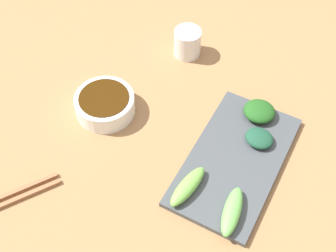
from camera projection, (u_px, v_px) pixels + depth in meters
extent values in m
cube|color=#956F46|center=(171.00, 142.00, 0.93)|extent=(2.10, 2.10, 0.02)
cylinder|color=white|center=(106.00, 104.00, 0.95)|extent=(0.12, 0.12, 0.04)
cylinder|color=#382006|center=(105.00, 101.00, 0.94)|extent=(0.10, 0.10, 0.03)
cube|color=#42494D|center=(235.00, 161.00, 0.88)|extent=(0.17, 0.30, 0.01)
ellipsoid|color=#1C4A33|center=(259.00, 138.00, 0.89)|extent=(0.06, 0.06, 0.02)
ellipsoid|color=#20561D|center=(259.00, 111.00, 0.93)|extent=(0.07, 0.07, 0.03)
ellipsoid|color=#70B84B|center=(188.00, 186.00, 0.83)|extent=(0.04, 0.10, 0.02)
ellipsoid|color=#67BA53|center=(232.00, 211.00, 0.80)|extent=(0.05, 0.10, 0.02)
cylinder|color=silver|center=(187.00, 43.00, 1.04)|extent=(0.06, 0.06, 0.06)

